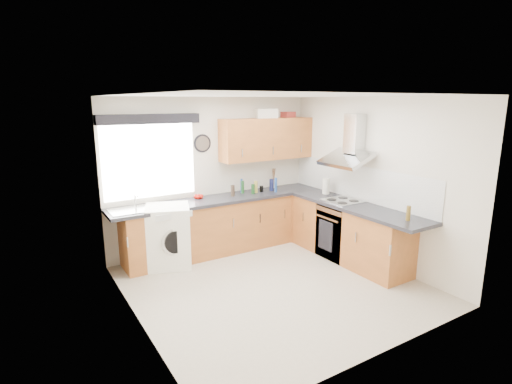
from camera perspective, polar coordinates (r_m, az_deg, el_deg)
ground_plane at (r=5.55m, az=2.48°, el=-13.14°), size 3.60×3.60×0.00m
ceiling at (r=4.99m, az=2.77°, el=13.61°), size 3.60×3.60×0.02m
wall_back at (r=6.66m, az=-6.14°, el=2.56°), size 3.60×0.02×2.50m
wall_front at (r=3.84m, az=18.01°, el=-5.76°), size 3.60×0.02×2.50m
wall_left at (r=4.40m, az=-17.15°, el=-3.32°), size 0.02×3.60×2.50m
wall_right at (r=6.30m, az=16.27°, el=1.52°), size 0.02×3.60×2.50m
window at (r=6.23m, az=-14.92°, el=4.28°), size 1.40×0.02×1.10m
window_blind at (r=6.09m, az=-15.02°, el=10.05°), size 1.50×0.18×0.14m
splashback at (r=6.51m, az=14.23°, el=1.36°), size 0.01×3.00×0.54m
base_cab_back at (r=6.56m, az=-5.66°, el=-4.97°), size 3.00×0.58×0.86m
base_cab_corner at (r=7.37m, az=5.63°, el=-2.98°), size 0.60×0.60×0.86m
base_cab_right at (r=6.40m, az=13.06°, el=-5.72°), size 0.58×2.10×0.86m
worktop_back at (r=6.47m, az=-4.91°, el=-1.02°), size 3.60×0.62×0.05m
worktop_right at (r=6.17m, az=14.19°, el=-2.08°), size 0.62×2.42×0.05m
sink at (r=6.00m, az=-16.33°, el=-1.99°), size 0.84×0.46×0.10m
oven at (r=6.50m, az=12.07°, el=-5.44°), size 0.56×0.58×0.85m
hob_plate at (r=6.36m, az=12.27°, el=-1.23°), size 0.52×0.52×0.01m
extractor_hood at (r=6.28m, az=13.31°, el=6.46°), size 0.52×0.78×0.66m
upper_cabinets at (r=6.90m, az=1.57°, el=7.59°), size 1.70×0.35×0.70m
washing_machine at (r=6.15m, az=-12.39°, el=-6.16°), size 0.80×0.79×0.92m
wall_clock at (r=6.50m, az=-7.63°, el=6.89°), size 0.29×0.04×0.29m
casserole at (r=6.96m, az=1.30°, el=11.18°), size 0.42×0.33×0.16m
storage_box at (r=7.24m, az=4.61°, el=10.97°), size 0.23×0.20×0.10m
utensil_pot at (r=7.19m, az=2.54°, el=1.20°), size 0.11×0.11×0.14m
kitchen_roll at (r=6.79m, az=9.96°, el=0.83°), size 0.13×0.13×0.26m
tomato_cluster at (r=6.45m, az=-8.21°, el=-0.64°), size 0.16×0.16×0.06m
jar_0 at (r=6.94m, az=2.24°, el=1.02°), size 0.08×0.08×0.20m
jar_1 at (r=6.69m, az=-0.43°, el=0.42°), size 0.06×0.06×0.16m
jar_2 at (r=6.77m, az=-0.03°, el=0.73°), size 0.06×0.06×0.20m
jar_3 at (r=6.54m, az=-3.34°, el=0.18°), size 0.06×0.06×0.18m
jar_4 at (r=6.73m, az=-1.92°, el=0.70°), size 0.05×0.05×0.21m
jar_5 at (r=6.86m, az=0.78°, el=0.46°), size 0.07×0.07×0.10m
jar_6 at (r=6.82m, az=2.84°, el=1.00°), size 0.05×0.05×0.25m
jar_7 at (r=6.77m, az=-2.07°, el=0.89°), size 0.04×0.04×0.24m
bottle_0 at (r=5.56m, az=20.94°, el=-2.86°), size 0.06×0.06×0.20m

